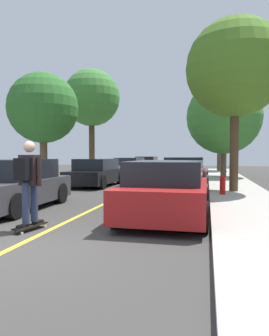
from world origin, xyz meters
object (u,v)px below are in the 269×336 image
at_px(parked_car_right_near, 185,174).
at_px(street_tree_right_far, 219,120).
at_px(street_tree_right_nearest, 235,69).
at_px(street_tree_right_near, 224,117).
at_px(parked_car_left_near, 96,173).
at_px(skateboarder, 29,178).
at_px(fire_hydrant, 223,185).
at_px(parked_car_right_nearest, 167,190).
at_px(parked_car_left_far, 130,167).
at_px(parked_car_left_farthest, 147,164).
at_px(street_tree_left_nearest, 43,108).
at_px(parked_car_left_nearest, 14,185).
at_px(skateboard, 30,226).
at_px(street_tree_left_near, 92,98).

relative_size(parked_car_right_near, street_tree_right_far, 0.64).
relative_size(street_tree_right_nearest, street_tree_right_near, 1.07).
height_order(parked_car_left_near, skateboarder, skateboarder).
distance_m(street_tree_right_nearest, skateboarder, 9.18).
bearing_deg(fire_hydrant, parked_car_right_nearest, -111.03).
distance_m(parked_car_left_far, parked_car_right_nearest, 14.90).
bearing_deg(parked_car_right_near, parked_car_left_farthest, 107.18).
bearing_deg(fire_hydrant, street_tree_right_nearest, 68.40).
height_order(parked_car_left_farthest, street_tree_right_near, street_tree_right_near).
distance_m(parked_car_left_near, street_tree_left_nearest, 3.91).
distance_m(parked_car_left_nearest, parked_car_right_nearest, 4.40).
relative_size(parked_car_left_far, fire_hydrant, 5.93).
xyz_separation_m(street_tree_right_nearest, street_tree_right_near, (0.00, 8.10, -0.91)).
height_order(parked_car_left_far, skateboarder, skateboarder).
relative_size(parked_car_right_nearest, street_tree_right_near, 0.68).
distance_m(parked_car_left_far, street_tree_right_near, 7.23).
distance_m(parked_car_left_far, fire_hydrant, 11.90).
distance_m(parked_car_right_near, skateboarder, 8.86).
distance_m(skateboard, skateboarder, 1.00).
relative_size(parked_car_left_far, parked_car_right_near, 0.99).
distance_m(parked_car_left_near, fire_hydrant, 6.72).
distance_m(parked_car_right_nearest, skateboarder, 3.26).
distance_m(street_tree_left_near, fire_hydrant, 12.12).
bearing_deg(parked_car_right_nearest, street_tree_right_far, 84.68).
relative_size(street_tree_left_nearest, street_tree_right_near, 0.84).
xyz_separation_m(street_tree_left_nearest, street_tree_right_far, (8.32, 15.56, 0.88)).
xyz_separation_m(parked_car_right_near, fire_hydrant, (1.50, -2.60, -0.21)).
bearing_deg(parked_car_left_far, parked_car_right_near, -60.45).
relative_size(parked_car_left_far, street_tree_left_nearest, 0.81).
relative_size(street_tree_left_nearest, fire_hydrant, 7.33).
bearing_deg(skateboard, street_tree_left_near, 105.36).
bearing_deg(fire_hydrant, street_tree_left_nearest, 168.05).
xyz_separation_m(street_tree_left_near, street_tree_right_far, (8.32, 9.28, -0.64)).
bearing_deg(street_tree_right_nearest, street_tree_left_nearest, 176.66).
xyz_separation_m(parked_car_left_farthest, skateboard, (1.82, -22.62, -0.58)).
xyz_separation_m(street_tree_right_far, skateboard, (-4.54, -23.06, -4.45)).
xyz_separation_m(parked_car_left_far, street_tree_left_near, (-1.97, -2.39, 4.53)).
xyz_separation_m(parked_car_left_near, street_tree_right_near, (6.35, 6.05, 3.27)).
bearing_deg(parked_car_left_nearest, skateboard, -50.65).
bearing_deg(parked_car_left_near, parked_car_right_nearest, -58.39).
height_order(parked_car_right_near, street_tree_left_nearest, street_tree_left_nearest).
height_order(parked_car_left_far, street_tree_right_far, street_tree_right_far).
xyz_separation_m(parked_car_left_farthest, fire_hydrant, (5.89, -16.79, -0.19)).
relative_size(parked_car_left_nearest, parked_car_left_farthest, 0.98).
distance_m(street_tree_right_near, skateboard, 16.24).
relative_size(street_tree_right_far, fire_hydrant, 9.37).
bearing_deg(parked_car_left_far, skateboarder, -83.62).
relative_size(parked_car_left_nearest, street_tree_right_far, 0.62).
xyz_separation_m(parked_car_left_near, parked_car_left_far, (-0.00, 7.11, -0.00)).
height_order(parked_car_left_near, skateboard, parked_car_left_near).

